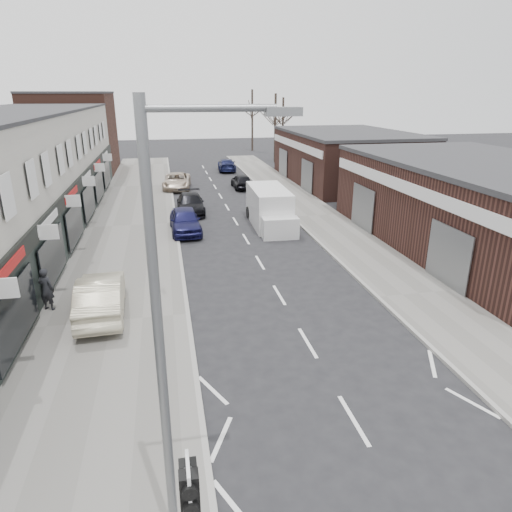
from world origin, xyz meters
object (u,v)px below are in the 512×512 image
street_lamp (170,334)px  parked_car_left_c (177,181)px  white_van (270,208)px  parked_car_right_a (268,210)px  parked_car_right_c (227,165)px  pedestrian (46,289)px  sedan_on_pavement (101,296)px  parked_car_right_b (242,181)px  parked_car_left_b (191,204)px  traffic_light (190,507)px  warning_sign (152,239)px  parked_car_left_a (185,221)px

street_lamp → parked_car_left_c: street_lamp is taller
white_van → parked_car_right_a: 1.49m
parked_car_right_c → pedestrian: bearing=75.3°
white_van → parked_car_right_a: bearing=83.7°
sedan_on_pavement → parked_car_right_b: bearing=-114.8°
parked_car_right_c → parked_car_right_a: bearing=94.5°
parked_car_right_c → parked_car_left_b: bearing=78.9°
traffic_light → warning_sign: 14.04m
warning_sign → parked_car_left_a: warning_sign is taller
warning_sign → parked_car_left_b: 13.19m
white_van → parked_car_right_a: white_van is taller
pedestrian → parked_car_right_a: pedestrian is taller
white_van → parked_car_left_a: white_van is taller
traffic_light → parked_car_left_c: bearing=88.4°
parked_car_left_a → sedan_on_pavement: bearing=-110.8°
traffic_light → parked_car_right_a: bearing=74.6°
white_van → pedestrian: (-11.20, -10.33, -0.16)m
street_lamp → parked_car_left_b: bearing=86.1°
traffic_light → street_lamp: (-0.13, 1.22, 2.20)m
warning_sign → pedestrian: bearing=-156.3°
traffic_light → parked_car_right_b: size_ratio=0.81×
white_van → parked_car_left_b: 6.44m
sedan_on_pavement → parked_car_right_c: (9.42, 33.23, -0.23)m
parked_car_right_b → street_lamp: bearing=77.9°
parked_car_right_a → parked_car_left_c: bearing=-60.8°
sedan_on_pavement → parked_car_right_c: 34.54m
parked_car_left_c → parked_car_right_c: size_ratio=1.10×
traffic_light → parked_car_left_b: bearing=86.5°
white_van → parked_car_right_c: bearing=91.0°
warning_sign → sedan_on_pavement: (-1.95, -2.59, -1.32)m
street_lamp → sedan_on_pavement: street_lamp is taller
parked_car_left_c → parked_car_right_a: size_ratio=1.22×
white_van → parked_car_left_b: bearing=139.6°
parked_car_left_a → parked_car_right_b: (5.68, 12.75, -0.10)m
parked_car_left_c → parked_car_right_c: bearing=62.8°
parked_car_right_c → sedan_on_pavement: bearing=79.0°
street_lamp → parked_car_right_a: 24.06m
white_van → parked_car_left_a: (-5.40, -0.51, -0.38)m
sedan_on_pavement → parked_car_right_a: 15.62m
street_lamp → parked_car_right_b: (6.80, 33.60, -3.97)m
traffic_light → white_van: size_ratio=0.50×
white_van → parked_car_right_c: size_ratio=1.37×
traffic_light → white_van: traffic_light is taller
pedestrian → sedan_on_pavement: bearing=-177.2°
parked_car_right_a → parked_car_right_c: (0.11, 20.68, -0.02)m
warning_sign → white_van: 11.21m
parked_car_left_a → parked_car_right_b: parked_car_left_a is taller
white_van → parked_car_left_c: bearing=114.1°
white_van → pedestrian: size_ratio=3.63×
white_van → warning_sign: bearing=-128.1°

